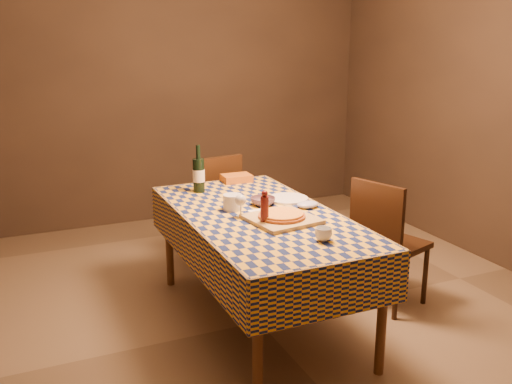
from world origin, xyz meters
TOP-DOWN VIEW (x-y plane):
  - room at (0.00, 0.00)m, footprint 5.00×5.10m
  - dining_table at (0.00, 0.00)m, footprint 0.94×1.84m
  - cutting_board at (0.06, -0.20)m, footprint 0.44×0.44m
  - pizza at (0.06, -0.20)m, footprint 0.34×0.34m
  - pepper_mill at (-0.06, -0.22)m, footprint 0.05×0.05m
  - bowl at (0.10, 0.16)m, footprint 0.18×0.18m
  - wine_glass at (-0.13, -0.01)m, footprint 0.08×0.08m
  - wine_bottle at (-0.19, 0.65)m, footprint 0.11×0.11m
  - deli_tub at (-0.13, 0.14)m, footprint 0.16×0.16m
  - takeout_container at (0.18, 0.82)m, footprint 0.23×0.16m
  - white_plate at (0.31, 0.20)m, footprint 0.36×0.36m
  - tumbler at (0.12, -0.60)m, footprint 0.11×0.11m
  - flour_patch at (0.09, -0.03)m, footprint 0.29×0.23m
  - flour_bag at (0.35, -0.01)m, footprint 0.16×0.13m
  - chair_far at (0.09, 1.16)m, footprint 0.48×0.49m
  - chair_right at (0.89, -0.14)m, footprint 0.54×0.53m

SIDE VIEW (x-z plane):
  - chair_far at x=0.09m, z-range 0.06..0.99m
  - chair_right at x=0.89m, z-range 0.06..0.99m
  - dining_table at x=0.00m, z-range 0.31..1.08m
  - flour_patch at x=0.09m, z-range 0.77..0.77m
  - white_plate at x=0.31m, z-range 0.77..0.79m
  - cutting_board at x=0.06m, z-range 0.77..0.79m
  - flour_bag at x=0.35m, z-range 0.77..0.81m
  - bowl at x=0.10m, z-range 0.77..0.82m
  - takeout_container at x=0.18m, z-range 0.77..0.83m
  - tumbler at x=0.12m, z-range 0.77..0.85m
  - pizza at x=0.06m, z-range 0.79..0.82m
  - deli_tub at x=-0.13m, z-range 0.77..0.87m
  - pepper_mill at x=-0.06m, z-range 0.76..0.98m
  - wine_glass at x=-0.13m, z-range 0.80..0.94m
  - wine_bottle at x=-0.19m, z-range 0.73..1.07m
  - room at x=0.00m, z-range 0.00..2.70m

